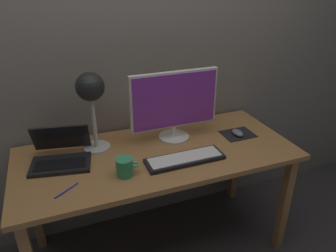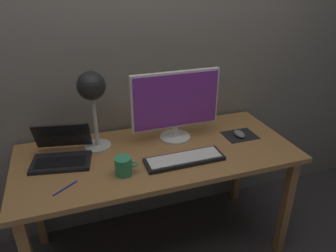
# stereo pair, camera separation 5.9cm
# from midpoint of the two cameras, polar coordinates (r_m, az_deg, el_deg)

# --- Properties ---
(ground_plane) EXTENTS (4.80, 4.80, 0.00)m
(ground_plane) POSITION_cam_midpoint_polar(r_m,az_deg,el_deg) (2.32, -2.36, -20.57)
(ground_plane) COLOR #383333
(ground_plane) RESTS_ON ground
(back_wall) EXTENTS (4.80, 0.06, 2.60)m
(back_wall) POSITION_cam_midpoint_polar(r_m,az_deg,el_deg) (2.02, -6.86, 14.87)
(back_wall) COLOR gray
(back_wall) RESTS_ON ground
(desk) EXTENTS (1.60, 0.70, 0.74)m
(desk) POSITION_cam_midpoint_polar(r_m,az_deg,el_deg) (1.89, -2.73, -6.68)
(desk) COLOR #A8703D
(desk) RESTS_ON ground
(monitor) EXTENTS (0.54, 0.19, 0.43)m
(monitor) POSITION_cam_midpoint_polar(r_m,az_deg,el_deg) (1.90, 0.25, 4.09)
(monitor) COLOR silver
(monitor) RESTS_ON desk
(keyboard_main) EXTENTS (0.44, 0.14, 0.03)m
(keyboard_main) POSITION_cam_midpoint_polar(r_m,az_deg,el_deg) (1.76, 2.08, -5.88)
(keyboard_main) COLOR black
(keyboard_main) RESTS_ON desk
(laptop) EXTENTS (0.36, 0.32, 0.19)m
(laptop) POSITION_cam_midpoint_polar(r_m,az_deg,el_deg) (1.85, -19.47, -4.32)
(laptop) COLOR black
(laptop) RESTS_ON desk
(desk_lamp) EXTENTS (0.16, 0.16, 0.46)m
(desk_lamp) POSITION_cam_midpoint_polar(r_m,az_deg,el_deg) (1.80, -14.56, 5.62)
(desk_lamp) COLOR beige
(desk_lamp) RESTS_ON desk
(mousepad) EXTENTS (0.20, 0.16, 0.00)m
(mousepad) POSITION_cam_midpoint_polar(r_m,az_deg,el_deg) (2.08, 11.60, -1.43)
(mousepad) COLOR black
(mousepad) RESTS_ON desk
(mouse) EXTENTS (0.06, 0.10, 0.03)m
(mouse) POSITION_cam_midpoint_polar(r_m,az_deg,el_deg) (2.06, 11.56, -1.19)
(mouse) COLOR slate
(mouse) RESTS_ON mousepad
(coffee_mug) EXTENTS (0.12, 0.09, 0.10)m
(coffee_mug) POSITION_cam_midpoint_polar(r_m,az_deg,el_deg) (1.65, -8.75, -7.26)
(coffee_mug) COLOR #339966
(coffee_mug) RESTS_ON desk
(pen) EXTENTS (0.12, 0.09, 0.01)m
(pen) POSITION_cam_midpoint_polar(r_m,az_deg,el_deg) (1.62, -18.70, -10.88)
(pen) COLOR #2633A5
(pen) RESTS_ON desk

